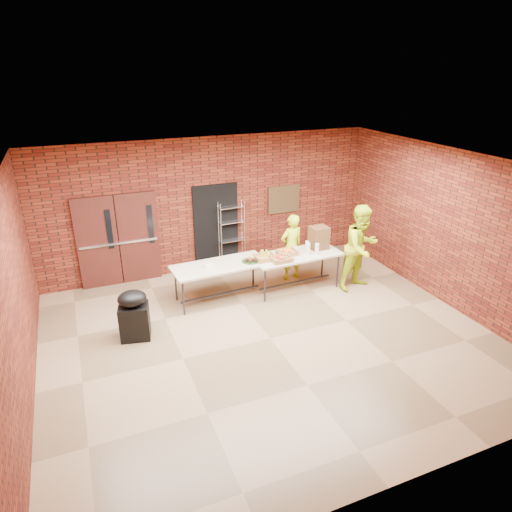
{
  "coord_description": "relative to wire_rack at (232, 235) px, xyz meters",
  "views": [
    {
      "loc": [
        -2.99,
        -6.54,
        4.75
      ],
      "look_at": [
        0.29,
        1.4,
        1.07
      ],
      "focal_mm": 32.0,
      "sensor_mm": 36.0,
      "label": 1
    }
  ],
  "objects": [
    {
      "name": "napkin_box",
      "position": [
        -1.07,
        -1.56,
        0.01
      ],
      "size": [
        0.16,
        0.11,
        0.05
      ],
      "primitive_type": "cube",
      "color": "silver",
      "rests_on": "table_left"
    },
    {
      "name": "cup_stack_back",
      "position": [
        1.2,
        -1.61,
        0.11
      ],
      "size": [
        0.08,
        0.08,
        0.25
      ],
      "primitive_type": "cylinder",
      "color": "silver",
      "rests_on": "table_right"
    },
    {
      "name": "cup_stack_mid",
      "position": [
        1.32,
        -1.84,
        0.11
      ],
      "size": [
        0.09,
        0.09,
        0.26
      ],
      "primitive_type": "cylinder",
      "color": "silver",
      "rests_on": "table_right"
    },
    {
      "name": "basket_oranges",
      "position": [
        0.72,
        -1.6,
        0.04
      ],
      "size": [
        0.42,
        0.33,
        0.13
      ],
      "color": "#A26B41",
      "rests_on": "table_right"
    },
    {
      "name": "dark_doorway",
      "position": [
        -0.35,
        0.14,
        0.21
      ],
      "size": [
        1.1,
        0.06,
        2.1
      ],
      "primitive_type": "cube",
      "color": "black",
      "rests_on": "room"
    },
    {
      "name": "table_left",
      "position": [
        -0.82,
        -1.54,
        -0.09
      ],
      "size": [
        2.05,
        0.94,
        0.82
      ],
      "rotation": [
        0.0,
        0.0,
        0.05
      ],
      "color": "beige",
      "rests_on": "room"
    },
    {
      "name": "volunteer_woman",
      "position": [
        1.05,
        -1.14,
        -0.06
      ],
      "size": [
        0.62,
        0.45,
        1.58
      ],
      "primitive_type": "imported",
      "rotation": [
        0.0,
        0.0,
        3.27
      ],
      "color": "#B6D217",
      "rests_on": "room"
    },
    {
      "name": "muffin_tray",
      "position": [
        -0.17,
        -1.62,
        0.02
      ],
      "size": [
        0.37,
        0.37,
        0.09
      ],
      "color": "#164F15",
      "rests_on": "table_left"
    },
    {
      "name": "bronze_plaque",
      "position": [
        1.45,
        0.13,
        0.71
      ],
      "size": [
        0.85,
        0.04,
        0.7
      ],
      "primitive_type": "cube",
      "color": "#452E1B",
      "rests_on": "room"
    },
    {
      "name": "basket_apples",
      "position": [
        0.45,
        -1.88,
        0.04
      ],
      "size": [
        0.41,
        0.32,
        0.13
      ],
      "color": "#A26B41",
      "rests_on": "table_right"
    },
    {
      "name": "coffee_dispenser",
      "position": [
        1.55,
        -1.52,
        0.24
      ],
      "size": [
        0.39,
        0.35,
        0.51
      ],
      "primitive_type": "cube",
      "color": "#4E2E1A",
      "rests_on": "table_right"
    },
    {
      "name": "basket_bananas",
      "position": [
        0.16,
        -1.67,
        0.04
      ],
      "size": [
        0.43,
        0.33,
        0.13
      ],
      "color": "#A26B41",
      "rests_on": "table_right"
    },
    {
      "name": "double_doors",
      "position": [
        -2.65,
        0.12,
        0.21
      ],
      "size": [
        1.78,
        0.12,
        2.1
      ],
      "color": "#451413",
      "rests_on": "room"
    },
    {
      "name": "cup_stack_front",
      "position": [
        1.15,
        -1.76,
        0.11
      ],
      "size": [
        0.09,
        0.09,
        0.27
      ],
      "primitive_type": "cylinder",
      "color": "silver",
      "rests_on": "table_right"
    },
    {
      "name": "table_right",
      "position": [
        0.91,
        -1.65,
        -0.09
      ],
      "size": [
        2.04,
        0.9,
        0.83
      ],
      "rotation": [
        0.0,
        0.0,
        0.03
      ],
      "color": "beige",
      "rests_on": "room"
    },
    {
      "name": "room",
      "position": [
        -0.45,
        -3.32,
        0.76
      ],
      "size": [
        8.08,
        7.08,
        3.28
      ],
      "color": "brown",
      "rests_on": "ground"
    },
    {
      "name": "volunteer_man",
      "position": [
        2.27,
        -2.14,
        0.12
      ],
      "size": [
        1.08,
        0.92,
        1.93
      ],
      "primitive_type": "imported",
      "rotation": [
        0.0,
        0.0,
        0.22
      ],
      "color": "#B6D217",
      "rests_on": "room"
    },
    {
      "name": "covered_grill",
      "position": [
        -2.74,
        -2.32,
        -0.36
      ],
      "size": [
        0.61,
        0.54,
        0.96
      ],
      "rotation": [
        0.0,
        0.0,
        -0.22
      ],
      "color": "black",
      "rests_on": "room"
    },
    {
      "name": "wire_rack",
      "position": [
        0.0,
        0.0,
        0.0
      ],
      "size": [
        0.63,
        0.23,
        1.69
      ],
      "primitive_type": null,
      "rotation": [
        0.0,
        0.0,
        0.04
      ],
      "color": "silver",
      "rests_on": "room"
    }
  ]
}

